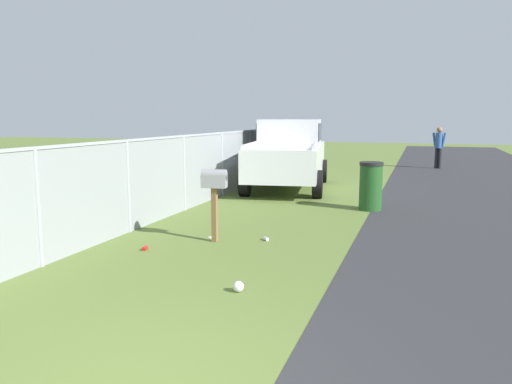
{
  "coord_description": "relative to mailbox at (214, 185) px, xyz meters",
  "views": [
    {
      "loc": [
        -2.93,
        -2.1,
        2.18
      ],
      "look_at": [
        4.36,
        0.33,
        1.01
      ],
      "focal_mm": 34.94,
      "sensor_mm": 36.0,
      "label": 1
    }
  ],
  "objects": [
    {
      "name": "mailbox",
      "position": [
        0.0,
        0.0,
        0.0
      ],
      "size": [
        0.26,
        0.46,
        1.28
      ],
      "rotation": [
        0.0,
        0.0,
        0.16
      ],
      "color": "brown",
      "rests_on": "ground"
    },
    {
      "name": "pickup_truck",
      "position": [
        6.9,
        0.49,
        0.1
      ],
      "size": [
        5.28,
        2.83,
        2.09
      ],
      "rotation": [
        0.0,
        0.0,
        0.15
      ],
      "color": "silver",
      "rests_on": "ground"
    },
    {
      "name": "trash_bin",
      "position": [
        3.92,
        -2.29,
        -0.44
      ],
      "size": [
        0.55,
        0.55,
        1.13
      ],
      "color": "#1E4C1E",
      "rests_on": "ground"
    },
    {
      "name": "pedestrian",
      "position": [
        14.5,
        -4.06,
        0.01
      ],
      "size": [
        0.3,
        0.55,
        1.74
      ],
      "rotation": [
        0.0,
        0.0,
        2.8
      ],
      "color": "black",
      "rests_on": "ground"
    },
    {
      "name": "fence_section",
      "position": [
        3.66,
        1.83,
        -0.06
      ],
      "size": [
        16.39,
        0.07,
        1.76
      ],
      "color": "#9EA3A8",
      "rests_on": "ground"
    },
    {
      "name": "litter_can_far_scatter",
      "position": [
        -0.9,
        0.87,
        -0.98
      ],
      "size": [
        0.13,
        0.08,
        0.07
      ],
      "primitive_type": "cylinder",
      "rotation": [
        0.0,
        1.57,
        3.3
      ],
      "color": "red",
      "rests_on": "ground"
    },
    {
      "name": "litter_can_midfield_b",
      "position": [
        0.34,
        -0.84,
        -0.98
      ],
      "size": [
        0.13,
        0.13,
        0.07
      ],
      "primitive_type": "cylinder",
      "rotation": [
        0.0,
        1.57,
        3.92
      ],
      "color": "silver",
      "rests_on": "ground"
    },
    {
      "name": "litter_bag_near_hydrant",
      "position": [
        -2.27,
        -1.28,
        -0.94
      ],
      "size": [
        0.14,
        0.14,
        0.14
      ],
      "primitive_type": "sphere",
      "color": "silver",
      "rests_on": "ground"
    },
    {
      "name": "litter_wrapper_midfield_a",
      "position": [
        0.25,
        0.18,
        -1.0
      ],
      "size": [
        0.14,
        0.15,
        0.01
      ],
      "primitive_type": "cube",
      "rotation": [
        0.0,
        0.0,
        3.97
      ],
      "color": "silver",
      "rests_on": "ground"
    }
  ]
}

